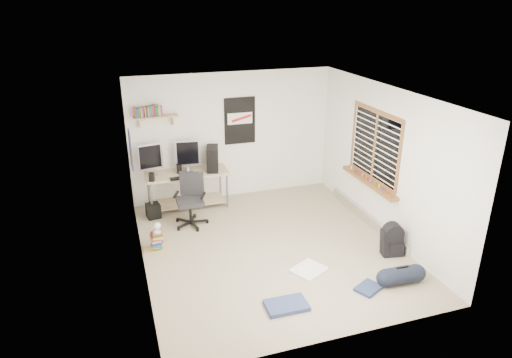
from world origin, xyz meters
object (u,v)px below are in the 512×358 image
object	(u,v)px
book_stack	(157,240)
duffel_bag	(401,275)
office_chair	(190,200)
desk	(188,189)
backpack	(392,243)

from	to	relation	value
book_stack	duffel_bag	bearing A→B (deg)	-32.74
duffel_bag	office_chair	bearing A→B (deg)	135.90
duffel_bag	book_stack	world-z (taller)	duffel_bag
desk	duffel_bag	distance (m)	4.25
desk	office_chair	world-z (taller)	office_chair
backpack	book_stack	size ratio (longest dim) A/B	1.06
office_chair	duffel_bag	xyz separation A→B (m)	(2.50, -2.70, -0.35)
backpack	book_stack	distance (m)	3.73
office_chair	backpack	world-z (taller)	office_chair
backpack	duffel_bag	bearing A→B (deg)	-102.27
duffel_bag	backpack	bearing A→B (deg)	69.32
duffel_bag	book_stack	distance (m)	3.77
desk	book_stack	xyz separation A→B (m)	(-0.76, -1.45, -0.21)
desk	duffel_bag	world-z (taller)	desk
backpack	book_stack	xyz separation A→B (m)	(-3.50, 1.30, -0.05)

